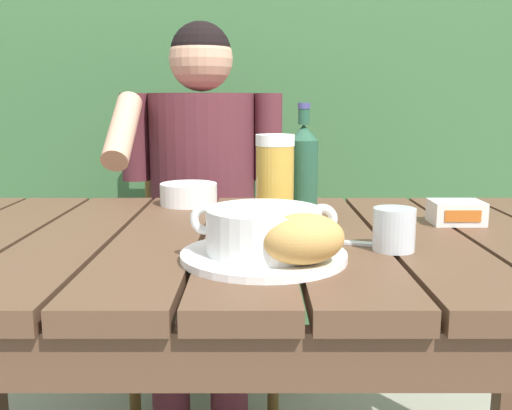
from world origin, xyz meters
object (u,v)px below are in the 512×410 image
soup_bowl (265,229)px  diner_bowl (190,194)px  chair_near_diner (210,253)px  butter_tub (458,212)px  water_glass_small (396,229)px  table_knife (336,241)px  person_eating (203,193)px  serving_plate (265,256)px  beer_bottle (305,171)px  beer_glass (277,181)px  bread_roll (305,239)px

soup_bowl → diner_bowl: soup_bowl is taller
chair_near_diner → butter_tub: size_ratio=9.57×
water_glass_small → table_knife: water_glass_small is taller
person_eating → serving_plate: bearing=-77.8°
water_glass_small → butter_tub: (0.18, 0.21, -0.01)m
beer_bottle → diner_bowl: 0.33m
beer_glass → beer_bottle: (0.06, 0.07, 0.01)m
beer_bottle → water_glass_small: size_ratio=3.38×
serving_plate → beer_bottle: bearing=74.1°
person_eating → table_knife: (0.31, -0.72, 0.03)m
table_knife → bread_roll: bearing=-112.5°
bread_roll → diner_bowl: bread_roll is taller
serving_plate → beer_glass: beer_glass is taller
chair_near_diner → bread_roll: (0.23, -1.09, 0.32)m
soup_bowl → diner_bowl: 0.52m
beer_bottle → soup_bowl: bearing=-105.9°
bread_roll → butter_tub: size_ratio=1.47×
bread_roll → water_glass_small: size_ratio=2.10×
person_eating → bread_roll: person_eating is taller
beer_bottle → bread_roll: bearing=-94.5°
beer_glass → diner_bowl: bearing=128.3°
chair_near_diner → soup_bowl: chair_near_diner is taller
person_eating → diner_bowl: person_eating is taller
soup_bowl → chair_near_diner: bearing=99.8°
chair_near_diner → table_knife: 1.01m
table_knife → diner_bowl: (-0.30, 0.38, 0.02)m
chair_near_diner → water_glass_small: 1.09m
person_eating → table_knife: 0.78m
bread_roll → beer_bottle: (0.03, 0.37, 0.06)m
beer_glass → person_eating: bearing=109.0°
person_eating → soup_bowl: size_ratio=5.25×
chair_near_diner → serving_plate: bearing=-80.2°
bread_roll → table_knife: bearing=67.5°
person_eating → table_knife: person_eating is taller
bread_roll → butter_tub: bread_roll is taller
chair_near_diner → butter_tub: chair_near_diner is taller
person_eating → beer_bottle: 0.60m
bread_roll → diner_bowl: 0.60m
bread_roll → beer_bottle: bearing=85.5°
beer_bottle → water_glass_small: (0.13, -0.25, -0.07)m
bread_roll → butter_tub: bearing=44.4°
bread_roll → water_glass_small: bearing=36.8°
chair_near_diner → beer_glass: chair_near_diner is taller
person_eating → beer_glass: bearing=-71.0°
chair_near_diner → diner_bowl: (0.00, -0.54, 0.29)m
beer_glass → bread_roll: bearing=-83.9°
soup_bowl → butter_tub: size_ratio=2.26×
serving_plate → water_glass_small: (0.22, 0.06, 0.03)m
soup_bowl → person_eating: bearing=102.2°
serving_plate → bread_roll: size_ratio=1.75×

